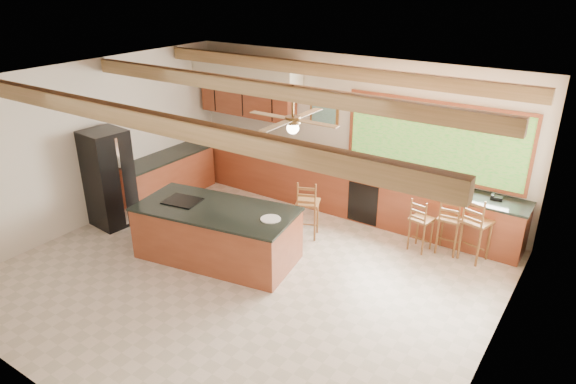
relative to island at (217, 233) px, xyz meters
The scene contains 9 objects.
ground 0.88m from the island, ahead, with size 7.20×7.20×0.00m, color beige.
room_shell 1.92m from the island, 42.46° to the left, with size 7.27×6.54×3.02m.
counter_run 2.39m from the island, 91.85° to the left, with size 7.12×3.10×1.22m.
island is the anchor object (origin of this frame).
refrigerator 2.52m from the island, behind, with size 0.78×0.76×1.82m.
bar_stool_a 1.66m from the island, 59.22° to the left, with size 0.51×0.52×1.10m.
bar_stool_b 3.86m from the island, 35.98° to the left, with size 0.41×0.41×1.06m.
bar_stool_c 4.21m from the island, 32.48° to the left, with size 0.51×0.51×1.16m.
bar_stool_d 3.41m from the island, 37.67° to the left, with size 0.40×0.40×0.97m.
Camera 1 is at (4.40, -5.42, 4.44)m, focal length 32.00 mm.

